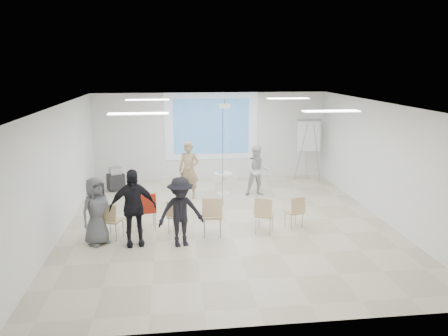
{
  "coord_description": "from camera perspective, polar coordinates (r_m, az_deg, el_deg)",
  "views": [
    {
      "loc": [
        -1.33,
        -10.37,
        3.93
      ],
      "look_at": [
        0.0,
        0.8,
        1.25
      ],
      "focal_mm": 35.0,
      "sensor_mm": 36.0,
      "label": 1
    }
  ],
  "objects": [
    {
      "name": "wall_back",
      "position": [
        15.18,
        -1.68,
        4.18
      ],
      "size": [
        8.0,
        0.1,
        3.0
      ],
      "primitive_type": "cube",
      "color": "silver",
      "rests_on": "floor"
    },
    {
      "name": "fluor_panel_se",
      "position": [
        9.53,
        13.82,
        7.23
      ],
      "size": [
        1.2,
        0.3,
        0.02
      ],
      "primitive_type": "cube",
      "color": "white",
      "rests_on": "ceiling"
    },
    {
      "name": "projection_halo",
      "position": [
        15.06,
        -1.67,
        5.46
      ],
      "size": [
        3.2,
        0.01,
        2.3
      ],
      "primitive_type": "cube",
      "color": "silver",
      "rests_on": "wall_back"
    },
    {
      "name": "audience_outer",
      "position": [
        10.07,
        -16.35,
        -4.93
      ],
      "size": [
        0.99,
        0.98,
        1.72
      ],
      "primitive_type": "imported",
      "rotation": [
        0.0,
        0.0,
        0.74
      ],
      "color": "#595A5E",
      "rests_on": "floor"
    },
    {
      "name": "floor",
      "position": [
        11.19,
        0.49,
        -7.44
      ],
      "size": [
        8.0,
        9.0,
        0.1
      ],
      "primitive_type": "cube",
      "color": "beige",
      "rests_on": "ground"
    },
    {
      "name": "fluor_panel_ne",
      "position": [
        12.85,
        8.35,
        8.97
      ],
      "size": [
        1.2,
        0.3,
        0.02
      ],
      "primitive_type": "cube",
      "color": "white",
      "rests_on": "ceiling"
    },
    {
      "name": "chair_left_mid",
      "position": [
        10.67,
        -10.08,
        -5.15
      ],
      "size": [
        0.52,
        0.55,
        0.97
      ],
      "rotation": [
        0.0,
        0.0,
        0.15
      ],
      "color": "tan",
      "rests_on": "floor"
    },
    {
      "name": "flipchart_easel",
      "position": [
        15.11,
        11.02,
        4.17
      ],
      "size": [
        0.92,
        0.7,
        2.13
      ],
      "rotation": [
        0.0,
        0.0,
        -0.11
      ],
      "color": "#969A9F",
      "rests_on": "floor"
    },
    {
      "name": "fluor_panel_nw",
      "position": [
        12.43,
        -9.98,
        8.77
      ],
      "size": [
        1.2,
        0.3,
        0.02
      ],
      "primitive_type": "cube",
      "color": "white",
      "rests_on": "ceiling"
    },
    {
      "name": "chair_center",
      "position": [
        10.12,
        -1.55,
        -5.94
      ],
      "size": [
        0.5,
        0.54,
        0.98
      ],
      "rotation": [
        0.0,
        0.0,
        -0.09
      ],
      "color": "tan",
      "rests_on": "floor"
    },
    {
      "name": "laptop",
      "position": [
        10.55,
        -6.19,
        -6.09
      ],
      "size": [
        0.35,
        0.31,
        0.02
      ],
      "primitive_type": "imported",
      "rotation": [
        0.0,
        0.0,
        2.75
      ],
      "color": "black",
      "rests_on": "chair_left_inner"
    },
    {
      "name": "chair_left_inner",
      "position": [
        10.46,
        -6.34,
        -6.02
      ],
      "size": [
        0.49,
        0.51,
        0.79
      ],
      "rotation": [
        0.0,
        0.0,
        -0.39
      ],
      "color": "tan",
      "rests_on": "floor"
    },
    {
      "name": "player_right",
      "position": [
        13.31,
        4.39,
        -0.02
      ],
      "size": [
        0.84,
        0.68,
        1.7
      ],
      "primitive_type": "imported",
      "rotation": [
        0.0,
        0.0,
        -0.04
      ],
      "color": "silver",
      "rests_on": "floor"
    },
    {
      "name": "audience_left",
      "position": [
        9.78,
        -11.87,
        -4.38
      ],
      "size": [
        1.26,
        0.88,
        1.99
      ],
      "primitive_type": "imported",
      "rotation": [
        0.0,
        0.0,
        0.17
      ],
      "color": "black",
      "rests_on": "floor"
    },
    {
      "name": "chair_right_inner",
      "position": [
        10.37,
        5.25,
        -5.81
      ],
      "size": [
        0.56,
        0.58,
        0.9
      ],
      "rotation": [
        0.0,
        0.0,
        -0.41
      ],
      "color": "tan",
      "rests_on": "floor"
    },
    {
      "name": "player_left",
      "position": [
        13.02,
        -4.62,
        0.2
      ],
      "size": [
        0.82,
        0.68,
        1.94
      ],
      "primitive_type": "imported",
      "rotation": [
        0.0,
        0.0,
        -0.32
      ],
      "color": "#9E8561",
      "rests_on": "floor"
    },
    {
      "name": "pedestal_table",
      "position": [
        13.46,
        -0.08,
        -1.86
      ],
      "size": [
        0.66,
        0.66,
        0.7
      ],
      "rotation": [
        0.0,
        0.0,
        0.18
      ],
      "color": "white",
      "rests_on": "floor"
    },
    {
      "name": "fluor_panel_sw",
      "position": [
        8.95,
        -11.12,
        6.99
      ],
      "size": [
        1.2,
        0.3,
        0.02
      ],
      "primitive_type": "cube",
      "color": "white",
      "rests_on": "ceiling"
    },
    {
      "name": "wall_right",
      "position": [
        11.94,
        20.17,
        0.82
      ],
      "size": [
        0.1,
        9.0,
        3.0
      ],
      "primitive_type": "cube",
      "color": "silver",
      "rests_on": "floor"
    },
    {
      "name": "chair_far_left",
      "position": [
        10.33,
        -14.58,
        -6.36
      ],
      "size": [
        0.54,
        0.56,
        0.87
      ],
      "rotation": [
        0.0,
        0.0,
        -0.38
      ],
      "color": "tan",
      "rests_on": "floor"
    },
    {
      "name": "red_jacket",
      "position": [
        10.5,
        -10.22,
        -4.63
      ],
      "size": [
        0.49,
        0.18,
        0.46
      ],
      "primitive_type": "cube",
      "rotation": [
        0.0,
        0.0,
        0.15
      ],
      "color": "#B52A16",
      "rests_on": "chair_left_mid"
    },
    {
      "name": "audience_mid",
      "position": [
        9.6,
        -5.69,
        -5.15
      ],
      "size": [
        1.25,
        0.85,
        1.77
      ],
      "primitive_type": "imported",
      "rotation": [
        0.0,
        0.0,
        0.21
      ],
      "color": "black",
      "rests_on": "floor"
    },
    {
      "name": "projection_image",
      "position": [
        15.05,
        -1.66,
        5.45
      ],
      "size": [
        2.6,
        0.01,
        1.9
      ],
      "primitive_type": "cube",
      "color": "#3577B6",
      "rests_on": "wall_back"
    },
    {
      "name": "av_cart",
      "position": [
        14.34,
        -13.95,
        -1.49
      ],
      "size": [
        0.62,
        0.57,
        0.75
      ],
      "rotation": [
        0.0,
        0.0,
        0.42
      ],
      "color": "black",
      "rests_on": "floor"
    },
    {
      "name": "ceiling_projector",
      "position": [
        12.02,
        0.08,
        7.47
      ],
      "size": [
        0.3,
        0.25,
        3.0
      ],
      "color": "white",
      "rests_on": "ceiling"
    },
    {
      "name": "ceiling",
      "position": [
        10.5,
        0.52,
        8.58
      ],
      "size": [
        8.0,
        9.0,
        0.1
      ],
      "primitive_type": "cube",
      "color": "white",
      "rests_on": "wall_back"
    },
    {
      "name": "controller_right",
      "position": [
        13.45,
        3.46,
        1.43
      ],
      "size": [
        0.04,
        0.11,
        0.04
      ],
      "primitive_type": "cube",
      "rotation": [
        0.0,
        0.0,
        -0.04
      ],
      "color": "white",
      "rests_on": "player_right"
    },
    {
      "name": "wall_left",
      "position": [
        11.0,
        -20.92,
        -0.27
      ],
      "size": [
        0.1,
        9.0,
        3.0
      ],
      "primitive_type": "cube",
      "color": "silver",
      "rests_on": "floor"
    },
    {
      "name": "controller_left",
      "position": [
        13.21,
        -3.91,
        1.77
      ],
      "size": [
        0.08,
        0.13,
        0.04
      ],
      "primitive_type": "cube",
      "rotation": [
        0.0,
        0.0,
        -0.32
      ],
      "color": "white",
      "rests_on": "player_left"
    },
    {
      "name": "chair_right_far",
      "position": [
        10.81,
        9.33,
        -5.41
      ],
      "size": [
        0.48,
        0.5,
        0.81
      ],
      "rotation": [
        0.0,
        0.0,
        0.29
      ],
      "color": "tan",
      "rests_on": "floor"
    }
  ]
}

